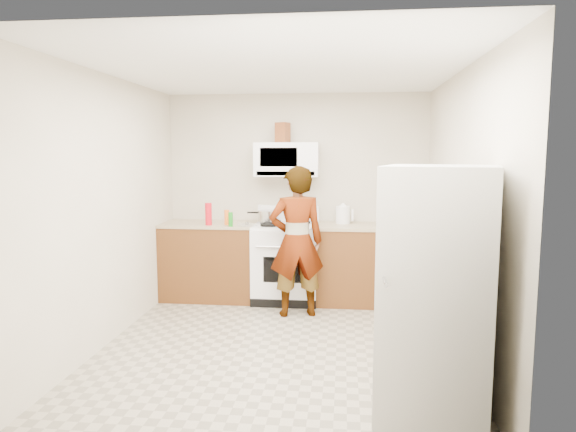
# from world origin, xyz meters

# --- Properties ---
(floor) EXTENTS (3.60, 3.60, 0.00)m
(floor) POSITION_xyz_m (0.00, 0.00, 0.00)
(floor) COLOR gray
(floor) RESTS_ON ground
(back_wall) EXTENTS (3.20, 0.02, 2.50)m
(back_wall) POSITION_xyz_m (0.00, 1.79, 1.25)
(back_wall) COLOR beige
(back_wall) RESTS_ON floor
(right_wall) EXTENTS (0.02, 3.60, 2.50)m
(right_wall) POSITION_xyz_m (1.59, 0.00, 1.25)
(right_wall) COLOR beige
(right_wall) RESTS_ON floor
(cabinet_left) EXTENTS (1.12, 0.62, 0.90)m
(cabinet_left) POSITION_xyz_m (-1.04, 1.49, 0.45)
(cabinet_left) COLOR brown
(cabinet_left) RESTS_ON floor
(counter_left) EXTENTS (1.14, 0.64, 0.03)m
(counter_left) POSITION_xyz_m (-1.04, 1.49, 0.92)
(counter_left) COLOR tan
(counter_left) RESTS_ON cabinet_left
(cabinet_right) EXTENTS (0.80, 0.62, 0.90)m
(cabinet_right) POSITION_xyz_m (0.68, 1.49, 0.45)
(cabinet_right) COLOR brown
(cabinet_right) RESTS_ON floor
(counter_right) EXTENTS (0.82, 0.64, 0.03)m
(counter_right) POSITION_xyz_m (0.68, 1.49, 0.92)
(counter_right) COLOR tan
(counter_right) RESTS_ON cabinet_right
(gas_range) EXTENTS (0.76, 0.65, 1.13)m
(gas_range) POSITION_xyz_m (-0.10, 1.48, 0.49)
(gas_range) COLOR white
(gas_range) RESTS_ON floor
(microwave) EXTENTS (0.76, 0.38, 0.40)m
(microwave) POSITION_xyz_m (-0.10, 1.61, 1.70)
(microwave) COLOR white
(microwave) RESTS_ON back_wall
(person) EXTENTS (0.68, 0.53, 1.64)m
(person) POSITION_xyz_m (0.08, 0.93, 0.82)
(person) COLOR tan
(person) RESTS_ON floor
(fridge) EXTENTS (0.85, 0.85, 1.70)m
(fridge) POSITION_xyz_m (1.20, -1.17, 0.85)
(fridge) COLOR silver
(fridge) RESTS_ON floor
(kettle) EXTENTS (0.19, 0.19, 0.21)m
(kettle) POSITION_xyz_m (0.58, 1.62, 1.04)
(kettle) COLOR white
(kettle) RESTS_ON counter_right
(jug) EXTENTS (0.18, 0.18, 0.24)m
(jug) POSITION_xyz_m (-0.16, 1.63, 2.02)
(jug) COLOR brown
(jug) RESTS_ON microwave
(saucepan) EXTENTS (0.24, 0.24, 0.12)m
(saucepan) POSITION_xyz_m (-0.34, 1.58, 1.02)
(saucepan) COLOR silver
(saucepan) RESTS_ON gas_range
(tray) EXTENTS (0.28, 0.22, 0.05)m
(tray) POSITION_xyz_m (0.00, 1.37, 0.96)
(tray) COLOR white
(tray) RESTS_ON gas_range
(bottle_spray) EXTENTS (0.10, 0.10, 0.26)m
(bottle_spray) POSITION_xyz_m (-0.99, 1.29, 1.07)
(bottle_spray) COLOR red
(bottle_spray) RESTS_ON counter_left
(bottle_hot_sauce) EXTENTS (0.06, 0.06, 0.18)m
(bottle_hot_sauce) POSITION_xyz_m (-0.79, 1.34, 1.02)
(bottle_hot_sauce) COLOR orange
(bottle_hot_sauce) RESTS_ON counter_left
(bottle_green_cap) EXTENTS (0.07, 0.07, 0.17)m
(bottle_green_cap) POSITION_xyz_m (-0.71, 1.20, 1.02)
(bottle_green_cap) COLOR #167C17
(bottle_green_cap) RESTS_ON counter_left
(pot_lid) EXTENTS (0.31, 0.31, 0.01)m
(pot_lid) POSITION_xyz_m (-0.54, 1.31, 0.94)
(pot_lid) COLOR white
(pot_lid) RESTS_ON counter_left
(broom) EXTENTS (0.17, 0.20, 1.13)m
(broom) POSITION_xyz_m (1.53, 0.89, 0.57)
(broom) COLOR white
(broom) RESTS_ON floor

